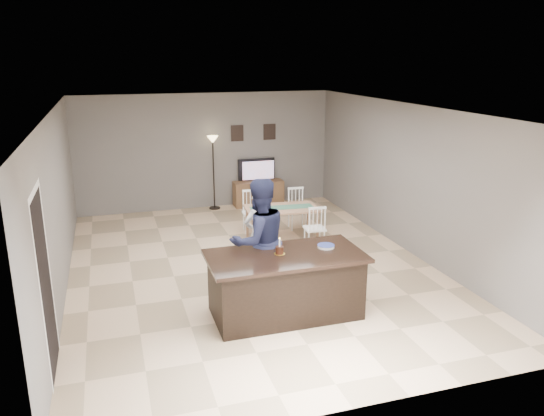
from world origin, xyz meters
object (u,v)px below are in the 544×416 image
object	(u,v)px
tv_console	(258,193)
floor_lamp	(213,153)
dining_table	(282,213)
man	(259,241)
woman	(259,235)
kitchen_island	(285,284)
television	(257,170)
birthday_cake	(280,250)
plate_stack	(326,246)

from	to	relation	value
tv_console	floor_lamp	world-z (taller)	floor_lamp
tv_console	dining_table	world-z (taller)	dining_table
man	woman	bearing A→B (deg)	-118.93
kitchen_island	man	bearing A→B (deg)	111.72
woman	floor_lamp	distance (m)	4.28
television	floor_lamp	xyz separation A→B (m)	(-1.08, -0.05, 0.49)
television	woman	world-z (taller)	woman
tv_console	woman	size ratio (longest dim) A/B	0.81
woman	birthday_cake	world-z (taller)	woman
tv_console	television	bearing A→B (deg)	90.00
kitchen_island	birthday_cake	distance (m)	0.51
plate_stack	kitchen_island	bearing A→B (deg)	-172.49
plate_stack	woman	bearing A→B (deg)	116.15
kitchen_island	dining_table	distance (m)	3.15
man	floor_lamp	size ratio (longest dim) A/B	1.07
tv_console	plate_stack	distance (m)	5.55
tv_console	woman	bearing A→B (deg)	-105.71
kitchen_island	floor_lamp	world-z (taller)	floor_lamp
tv_console	television	world-z (taller)	television
tv_console	dining_table	size ratio (longest dim) A/B	0.71
birthday_cake	dining_table	distance (m)	3.16
woman	tv_console	bearing A→B (deg)	-117.18
woman	plate_stack	world-z (taller)	woman
man	birthday_cake	world-z (taller)	man
tv_console	dining_table	distance (m)	2.59
television	plate_stack	world-z (taller)	television
plate_stack	tv_console	bearing A→B (deg)	84.12
kitchen_island	man	xyz separation A→B (m)	(-0.22, 0.55, 0.48)
birthday_cake	plate_stack	size ratio (longest dim) A/B	0.97
kitchen_island	plate_stack	size ratio (longest dim) A/B	8.86
television	dining_table	distance (m)	2.67
tv_console	woman	world-z (taller)	woman
kitchen_island	plate_stack	distance (m)	0.79
man	plate_stack	size ratio (longest dim) A/B	7.66
woman	dining_table	bearing A→B (deg)	-130.91
dining_table	floor_lamp	bearing A→B (deg)	112.71
television	floor_lamp	distance (m)	1.19
television	plate_stack	xyz separation A→B (m)	(-0.56, -5.56, 0.06)
kitchen_island	floor_lamp	bearing A→B (deg)	88.78
floor_lamp	kitchen_island	bearing A→B (deg)	-91.22
television	woman	bearing A→B (deg)	74.54
dining_table	birthday_cake	bearing A→B (deg)	-103.99
kitchen_island	birthday_cake	xyz separation A→B (m)	(-0.07, 0.04, 0.50)
tv_console	floor_lamp	bearing A→B (deg)	178.94
woman	dining_table	xyz separation A→B (m)	(0.93, 1.65, -0.19)
floor_lamp	plate_stack	bearing A→B (deg)	-84.64
woman	birthday_cake	xyz separation A→B (m)	(-0.09, -1.31, 0.22)
television	plate_stack	distance (m)	5.59
woman	floor_lamp	world-z (taller)	floor_lamp
tv_console	floor_lamp	xyz separation A→B (m)	(-1.08, 0.02, 1.05)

